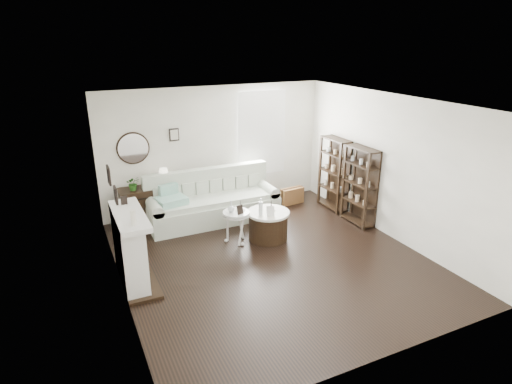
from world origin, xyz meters
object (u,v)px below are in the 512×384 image
drum_table (268,225)px  pedestal_table (236,214)px  sofa (212,204)px  dresser (150,205)px

drum_table → pedestal_table: bearing=168.0°
sofa → dresser: (-1.22, 0.39, 0.04)m
sofa → drum_table: bearing=-64.0°
sofa → dresser: sofa is taller
dresser → drum_table: size_ratio=1.44×
drum_table → pedestal_table: 0.67m
dresser → drum_table: bearing=-42.6°
sofa → pedestal_table: bearing=-87.6°
sofa → drum_table: sofa is taller
dresser → pedestal_table: bearing=-51.3°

